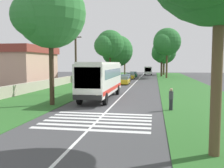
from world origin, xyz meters
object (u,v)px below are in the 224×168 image
(roadside_tree_left_2, at_px, (124,50))
(coach_bus, at_px, (102,78))
(trailing_minibus_0, at_px, (148,70))
(roadside_tree_right_2, at_px, (161,53))
(trailing_car_1, at_px, (126,78))
(roadside_building, at_px, (27,65))
(roadside_tree_right_0, at_px, (164,52))
(trailing_car_0, at_px, (124,80))
(roadside_tree_left_3, at_px, (50,15))
(pedestrian, at_px, (171,99))
(trailing_car_2, at_px, (130,76))
(roadside_tree_left_1, at_px, (117,52))
(roadside_tree_right_3, at_px, (166,43))
(trailing_car_3, at_px, (133,75))
(roadside_tree_left_0, at_px, (109,45))
(utility_pole, at_px, (76,62))

(roadside_tree_left_2, bearing_deg, coach_bus, -175.68)
(trailing_minibus_0, xyz_separation_m, roadside_tree_right_2, (-7.94, -3.50, 4.64))
(trailing_car_1, xyz_separation_m, roadside_tree_left_2, (31.20, 3.97, 7.17))
(roadside_building, bearing_deg, coach_bus, -132.01)
(roadside_tree_right_0, bearing_deg, trailing_car_0, 167.86)
(roadside_tree_left_3, distance_m, roadside_tree_right_0, 58.98)
(pedestrian, bearing_deg, trailing_car_2, 10.13)
(roadside_tree_right_2, bearing_deg, coach_bus, 170.86)
(coach_bus, bearing_deg, trailing_car_1, 0.39)
(roadside_tree_left_2, distance_m, roadside_building, 42.30)
(trailing_minibus_0, xyz_separation_m, roadside_tree_left_1, (-16.85, 7.08, 4.76))
(roadside_tree_left_1, height_order, roadside_tree_right_3, roadside_tree_right_3)
(trailing_minibus_0, relative_size, roadside_tree_left_1, 0.59)
(trailing_car_3, bearing_deg, roadside_tree_left_0, 165.00)
(roadside_tree_left_3, height_order, roadside_tree_right_3, roadside_tree_right_3)
(roadside_tree_right_2, bearing_deg, trailing_car_3, 120.26)
(trailing_car_1, height_order, roadside_tree_right_3, roadside_tree_right_3)
(trailing_car_0, bearing_deg, utility_pole, 164.53)
(trailing_car_3, relative_size, roadside_tree_left_3, 0.40)
(roadside_tree_right_3, bearing_deg, trailing_car_0, 157.60)
(trailing_car_1, distance_m, roadside_building, 18.27)
(roadside_tree_left_1, distance_m, roadside_tree_right_2, 13.83)
(roadside_tree_left_2, bearing_deg, roadside_tree_right_2, -135.61)
(roadside_tree_left_1, height_order, utility_pole, roadside_tree_left_1)
(trailing_minibus_0, relative_size, roadside_tree_left_2, 0.59)
(roadside_tree_left_2, bearing_deg, pedestrian, -169.88)
(coach_bus, bearing_deg, roadside_tree_right_0, -8.48)
(roadside_building, bearing_deg, trailing_car_1, -59.33)
(trailing_car_3, distance_m, roadside_tree_right_0, 17.35)
(trailing_car_2, height_order, roadside_building, roadside_building)
(roadside_tree_right_0, bearing_deg, roadside_tree_right_3, -179.95)
(roadside_tree_left_0, relative_size, utility_pole, 1.42)
(coach_bus, bearing_deg, trailing_car_0, -0.69)
(trailing_car_1, xyz_separation_m, roadside_tree_right_2, (19.87, -7.12, 5.52))
(roadside_tree_left_3, bearing_deg, roadside_tree_right_3, -15.72)
(coach_bus, relative_size, utility_pole, 1.56)
(roadside_tree_left_2, xyz_separation_m, pedestrian, (-60.11, -10.73, -6.93))
(coach_bus, xyz_separation_m, roadside_building, (14.16, 15.72, 1.12))
(coach_bus, xyz_separation_m, roadside_tree_right_2, (43.26, -6.96, 4.04))
(utility_pole, bearing_deg, trailing_car_1, -9.98)
(pedestrian, bearing_deg, trailing_minibus_0, 3.18)
(coach_bus, bearing_deg, trailing_car_3, -0.04)
(trailing_car_1, bearing_deg, trailing_car_0, -176.50)
(trailing_car_0, height_order, trailing_car_1, same)
(roadside_tree_right_2, bearing_deg, roadside_building, 142.07)
(trailing_car_1, height_order, roadside_building, roadside_building)
(roadside_tree_left_1, xyz_separation_m, roadside_tree_right_3, (1.82, -11.59, 2.07))
(roadside_tree_left_1, xyz_separation_m, pedestrian, (-39.88, -10.23, -5.40))
(roadside_tree_right_3, distance_m, utility_pole, 35.33)
(trailing_car_0, relative_size, pedestrian, 2.54)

